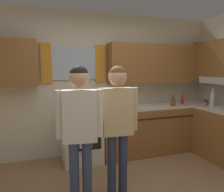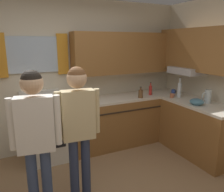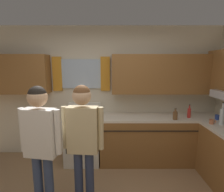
# 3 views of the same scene
# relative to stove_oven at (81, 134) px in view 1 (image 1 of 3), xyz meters

# --- Properties ---
(back_wall_unit) EXTENTS (4.60, 0.42, 2.60)m
(back_wall_unit) POSITION_rel_stove_oven_xyz_m (0.43, 0.27, 0.99)
(back_wall_unit) COLOR beige
(back_wall_unit) RESTS_ON ground
(kitchen_counter_run) EXTENTS (2.34, 1.92, 0.90)m
(kitchen_counter_run) POSITION_rel_stove_oven_xyz_m (1.82, -0.35, -0.02)
(kitchen_counter_run) COLOR brown
(kitchen_counter_run) RESTS_ON ground
(stove_oven) EXTENTS (0.64, 0.67, 1.10)m
(stove_oven) POSITION_rel_stove_oven_xyz_m (0.00, 0.00, 0.00)
(stove_oven) COLOR silver
(stove_oven) RESTS_ON ground
(bottle_squat_brown) EXTENTS (0.08, 0.08, 0.21)m
(bottle_squat_brown) POSITION_rel_stove_oven_xyz_m (1.68, -0.22, 0.51)
(bottle_squat_brown) COLOR brown
(bottle_squat_brown) RESTS_ON kitchen_counter_run
(bottle_sauce_red) EXTENTS (0.06, 0.06, 0.25)m
(bottle_sauce_red) POSITION_rel_stove_oven_xyz_m (1.97, -0.10, 0.53)
(bottle_sauce_red) COLOR red
(bottle_sauce_red) RESTS_ON kitchen_counter_run
(bottle_tall_clear) EXTENTS (0.07, 0.07, 0.37)m
(bottle_tall_clear) POSITION_rel_stove_oven_xyz_m (2.34, -0.48, 0.57)
(bottle_tall_clear) COLOR silver
(bottle_tall_clear) RESTS_ON kitchen_counter_run
(mug_cobalt_blue) EXTENTS (0.11, 0.07, 0.08)m
(mug_cobalt_blue) POSITION_rel_stove_oven_xyz_m (2.43, -0.22, 0.48)
(mug_cobalt_blue) COLOR #2D479E
(mug_cobalt_blue) RESTS_ON kitchen_counter_run
(cup_terracotta) EXTENTS (0.11, 0.07, 0.08)m
(cup_terracotta) POSITION_rel_stove_oven_xyz_m (2.19, -0.46, 0.47)
(cup_terracotta) COLOR #B76642
(cup_terracotta) RESTS_ON kitchen_counter_run
(adult_left) EXTENTS (0.50, 0.22, 1.63)m
(adult_left) POSITION_rel_stove_oven_xyz_m (-0.27, -1.31, 0.56)
(adult_left) COLOR #38476B
(adult_left) RESTS_ON ground
(adult_in_plaid) EXTENTS (0.50, 0.22, 1.63)m
(adult_in_plaid) POSITION_rel_stove_oven_xyz_m (0.21, -1.21, 0.56)
(adult_in_plaid) COLOR #2D3856
(adult_in_plaid) RESTS_ON ground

